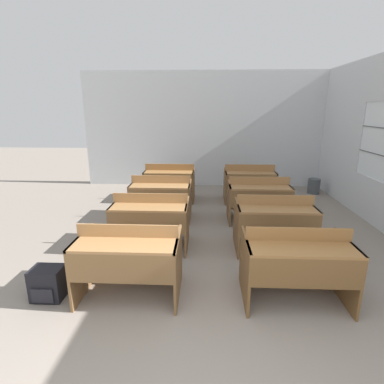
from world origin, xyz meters
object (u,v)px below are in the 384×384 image
bench_front_left (129,258)px  bench_back_right (249,182)px  bench_back_left (170,181)px  bench_second_right (274,221)px  bench_second_left (151,219)px  bench_front_right (296,262)px  wastepaper_bin (314,186)px  schoolbag (48,283)px  bench_third_right (259,197)px  bench_third_left (161,196)px

bench_front_left → bench_back_right: size_ratio=1.00×
bench_back_left → bench_second_right: bearing=-53.1°
bench_front_left → bench_second_left: size_ratio=1.00×
bench_back_left → bench_front_right: bearing=-63.9°
bench_front_right → wastepaper_bin: (1.75, 4.52, -0.28)m
schoolbag → bench_front_right: bearing=1.8°
bench_second_left → wastepaper_bin: bench_second_left is taller
bench_second_right → wastepaper_bin: 3.70m
bench_second_right → bench_back_left: (-1.86, 2.48, 0.00)m
bench_second_right → bench_third_right: size_ratio=1.00×
bench_second_right → bench_back_right: size_ratio=1.00×
wastepaper_bin → schoolbag: (-4.52, -4.60, -0.00)m
bench_third_right → schoolbag: bench_third_right is taller
bench_back_right → bench_front_left: bearing=-116.4°
bench_back_left → schoolbag: size_ratio=3.01×
bench_third_left → bench_back_left: same height
bench_third_right → wastepaper_bin: bench_third_right is taller
bench_front_right → bench_back_right: 3.74m
bench_back_right → bench_back_left: bearing=-179.8°
bench_second_right → bench_third_left: 2.25m
bench_front_left → bench_second_right: size_ratio=1.00×
bench_second_left → bench_back_left: size_ratio=1.00×
wastepaper_bin → schoolbag: size_ratio=1.01×
bench_second_left → bench_third_right: size_ratio=1.00×
bench_second_right → bench_third_right: 1.22m
bench_front_left → wastepaper_bin: size_ratio=2.98×
bench_second_left → bench_third_left: size_ratio=1.00×
bench_second_right → wastepaper_bin: bench_second_right is taller
bench_back_left → wastepaper_bin: bearing=12.4°
bench_second_right → bench_back_right: same height
bench_third_right → bench_front_left: bearing=-126.9°
bench_back_left → schoolbag: bench_back_left is taller
bench_front_left → bench_front_right: 1.85m
bench_third_left → schoolbag: bench_third_left is taller
bench_second_left → bench_front_right: bearing=-34.4°
bench_third_left → wastepaper_bin: size_ratio=2.98×
bench_front_left → bench_back_left: bearing=89.7°
wastepaper_bin → bench_second_right: bearing=-117.8°
bench_back_left → schoolbag: (-0.93, -3.82, -0.29)m
bench_back_left → bench_back_right: bearing=0.2°
bench_back_left → wastepaper_bin: (3.58, 0.79, -0.28)m
wastepaper_bin → schoolbag: 6.45m
bench_front_right → bench_back_left: size_ratio=1.00×
bench_front_left → bench_second_right: 2.26m
bench_second_left → schoolbag: bearing=-125.0°
schoolbag → wastepaper_bin: bearing=45.5°
bench_front_left → bench_third_left: size_ratio=1.00×
bench_third_left → schoolbag: bearing=-109.6°
bench_third_left → bench_front_right: bearing=-53.4°
bench_second_right → bench_back_right: 2.49m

